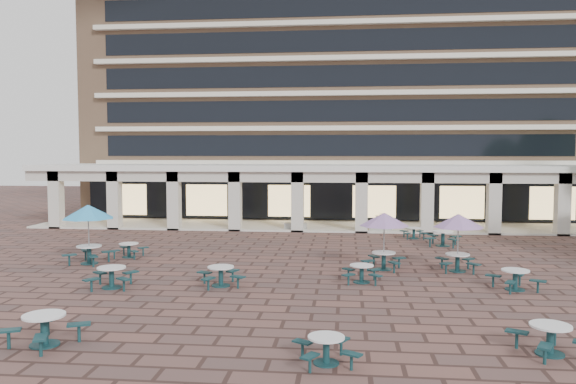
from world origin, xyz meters
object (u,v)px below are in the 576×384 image
object	(u,v)px
picnic_table_2	(326,347)
planter_right	(381,224)
picnic_table_1	(44,327)
planter_left	(296,223)
picnic_table_0	(112,275)

from	to	relation	value
picnic_table_2	planter_right	distance (m)	24.06
picnic_table_1	planter_left	world-z (taller)	planter_left
planter_right	picnic_table_1	bearing A→B (deg)	-114.21
picnic_table_0	picnic_table_2	size ratio (longest dim) A/B	1.13
planter_right	planter_left	bearing A→B (deg)	180.00
picnic_table_1	planter_right	bearing A→B (deg)	87.20
picnic_table_0	planter_left	xyz separation A→B (m)	(5.67, 16.89, 0.02)
picnic_table_1	planter_left	distance (m)	23.83
picnic_table_1	picnic_table_2	xyz separation A→B (m)	(7.69, -0.55, -0.10)
planter_left	planter_right	size ratio (longest dim) A/B	1.00
picnic_table_2	picnic_table_1	bearing A→B (deg)	161.43
picnic_table_1	picnic_table_2	distance (m)	7.71
picnic_table_0	picnic_table_2	distance (m)	11.07
picnic_table_0	picnic_table_2	world-z (taller)	picnic_table_0
picnic_table_0	picnic_table_1	distance (m)	6.51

